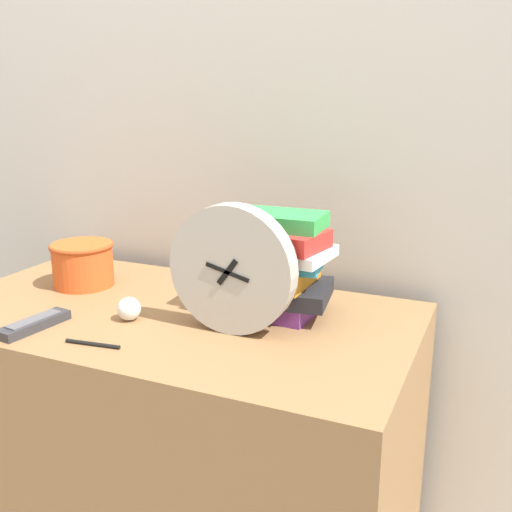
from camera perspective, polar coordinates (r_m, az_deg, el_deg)
name	(u,v)px	position (r m, az deg, el deg)	size (l,w,h in m)	color
wall_back	(238,91)	(1.64, -1.71, 15.44)	(6.00, 0.04, 2.40)	beige
desk	(176,446)	(1.56, -7.64, -17.53)	(1.12, 0.61, 0.71)	olive
desk_clock	(232,269)	(1.24, -2.31, -1.29)	(0.27, 0.05, 0.27)	#B7B2A8
book_stack	(277,264)	(1.34, 1.97, -0.81)	(0.26, 0.20, 0.24)	#7A3899
basket	(83,262)	(1.62, -16.18, -0.59)	(0.16, 0.16, 0.11)	#E05623
tv_remote	(34,324)	(1.38, -20.38, -6.08)	(0.07, 0.17, 0.02)	#333338
crumpled_paper_ball	(129,309)	(1.36, -12.00, -4.93)	(0.05, 0.05, 0.05)	white
pen	(93,344)	(1.25, -15.29, -8.07)	(0.12, 0.02, 0.01)	black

